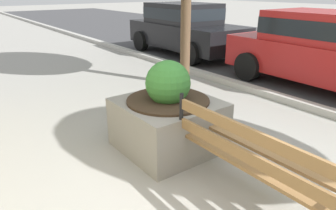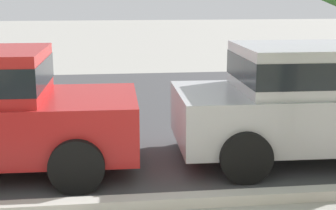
# 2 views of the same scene
# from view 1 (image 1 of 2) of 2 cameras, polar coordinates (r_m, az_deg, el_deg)

# --- Properties ---
(ground_plane) EXTENTS (80.00, 80.00, 0.00)m
(ground_plane) POSITION_cam_1_polar(r_m,az_deg,el_deg) (3.38, 11.35, -15.92)
(ground_plane) COLOR #9E9B93
(park_bench) EXTENTS (1.81, 0.56, 0.95)m
(park_bench) POSITION_cam_1_polar(r_m,az_deg,el_deg) (2.98, 15.61, -9.17)
(park_bench) COLOR olive
(park_bench) RESTS_ON ground
(concrete_planter) EXTENTS (1.17, 1.17, 1.17)m
(concrete_planter) POSITION_cam_1_polar(r_m,az_deg,el_deg) (3.99, -0.00, -2.29)
(concrete_planter) COLOR gray
(concrete_planter) RESTS_ON ground
(parked_car_black) EXTENTS (4.14, 2.00, 1.56)m
(parked_car_black) POSITION_cam_1_polar(r_m,az_deg,el_deg) (10.05, 3.05, 14.15)
(parked_car_black) COLOR black
(parked_car_black) RESTS_ON ground
(parked_car_red) EXTENTS (4.14, 2.00, 1.56)m
(parked_car_red) POSITION_cam_1_polar(r_m,az_deg,el_deg) (7.21, 27.17, 9.31)
(parked_car_red) COLOR #B21E1E
(parked_car_red) RESTS_ON ground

